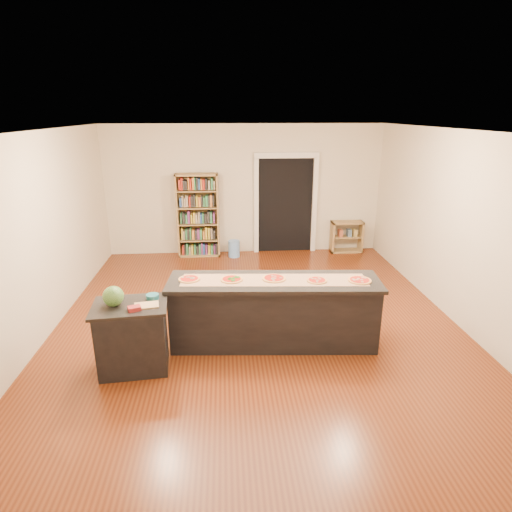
{
  "coord_description": "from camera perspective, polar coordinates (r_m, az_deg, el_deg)",
  "views": [
    {
      "loc": [
        -0.45,
        -5.8,
        3.05
      ],
      "look_at": [
        0.0,
        0.2,
        1.0
      ],
      "focal_mm": 30.0,
      "sensor_mm": 36.0,
      "label": 1
    }
  ],
  "objects": [
    {
      "name": "room",
      "position": [
        6.04,
        0.14,
        2.98
      ],
      "size": [
        6.0,
        7.0,
        2.8
      ],
      "color": "beige",
      "rests_on": "ground"
    },
    {
      "name": "doorway",
      "position": [
        9.54,
        3.95,
        7.59
      ],
      "size": [
        1.4,
        0.09,
        2.21
      ],
      "color": "black",
      "rests_on": "room"
    },
    {
      "name": "kitchen_island",
      "position": [
        5.84,
        2.36,
        -7.43
      ],
      "size": [
        2.81,
        0.76,
        0.93
      ],
      "rotation": [
        0.0,
        0.0,
        -0.07
      ],
      "color": "black",
      "rests_on": "ground"
    },
    {
      "name": "side_counter",
      "position": [
        5.51,
        -16.12,
        -10.31
      ],
      "size": [
        0.88,
        0.64,
        0.87
      ],
      "rotation": [
        0.0,
        0.0,
        0.09
      ],
      "color": "black",
      "rests_on": "ground"
    },
    {
      "name": "bookshelf",
      "position": [
        9.35,
        -7.73,
        5.36
      ],
      "size": [
        0.9,
        0.32,
        1.8
      ],
      "primitive_type": "cube",
      "color": "#9E804C",
      "rests_on": "ground"
    },
    {
      "name": "low_shelf",
      "position": [
        9.87,
        11.97,
        2.54
      ],
      "size": [
        0.7,
        0.3,
        0.7
      ],
      "primitive_type": "cube",
      "color": "#9E804C",
      "rests_on": "ground"
    },
    {
      "name": "waste_bin",
      "position": [
        9.38,
        -2.95,
        0.99
      ],
      "size": [
        0.25,
        0.25,
        0.36
      ],
      "primitive_type": "cylinder",
      "color": "#6AA1ED",
      "rests_on": "ground"
    },
    {
      "name": "kraft_paper",
      "position": [
        5.66,
        2.42,
        -3.21
      ],
      "size": [
        2.46,
        0.61,
        0.0
      ],
      "primitive_type": "cube",
      "rotation": [
        0.0,
        0.0,
        -0.07
      ],
      "color": "#9C7250",
      "rests_on": "kitchen_island"
    },
    {
      "name": "watermelon",
      "position": [
        5.3,
        -18.5,
        -5.11
      ],
      "size": [
        0.24,
        0.24,
        0.24
      ],
      "primitive_type": "sphere",
      "color": "#144214",
      "rests_on": "side_counter"
    },
    {
      "name": "cutting_board",
      "position": [
        5.22,
        -14.39,
        -6.4
      ],
      "size": [
        0.31,
        0.23,
        0.02
      ],
      "primitive_type": "cube",
      "rotation": [
        0.0,
        0.0,
        0.17
      ],
      "color": "tan",
      "rests_on": "side_counter"
    },
    {
      "name": "package_red",
      "position": [
        5.15,
        -15.92,
        -6.74
      ],
      "size": [
        0.17,
        0.15,
        0.05
      ],
      "primitive_type": "cube",
      "rotation": [
        0.0,
        0.0,
        0.38
      ],
      "color": "maroon",
      "rests_on": "side_counter"
    },
    {
      "name": "package_teal",
      "position": [
        5.39,
        -13.64,
        -5.29
      ],
      "size": [
        0.15,
        0.15,
        0.06
      ],
      "primitive_type": "cylinder",
      "color": "#195966",
      "rests_on": "side_counter"
    },
    {
      "name": "pizza_a",
      "position": [
        5.72,
        -8.89,
        -3.04
      ],
      "size": [
        0.3,
        0.3,
        0.02
      ],
      "color": "tan",
      "rests_on": "kitchen_island"
    },
    {
      "name": "pizza_b",
      "position": [
        5.65,
        -3.27,
        -3.12
      ],
      "size": [
        0.28,
        0.28,
        0.02
      ],
      "color": "tan",
      "rests_on": "kitchen_island"
    },
    {
      "name": "pizza_c",
      "position": [
        5.68,
        2.41,
        -2.98
      ],
      "size": [
        0.31,
        0.31,
        0.02
      ],
      "color": "tan",
      "rests_on": "kitchen_island"
    },
    {
      "name": "pizza_d",
      "position": [
        5.67,
        8.13,
        -3.22
      ],
      "size": [
        0.26,
        0.26,
        0.02
      ],
      "color": "tan",
      "rests_on": "kitchen_island"
    },
    {
      "name": "pizza_e",
      "position": [
        5.78,
        13.64,
        -3.15
      ],
      "size": [
        0.32,
        0.32,
        0.02
      ],
      "color": "tan",
      "rests_on": "kitchen_island"
    }
  ]
}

